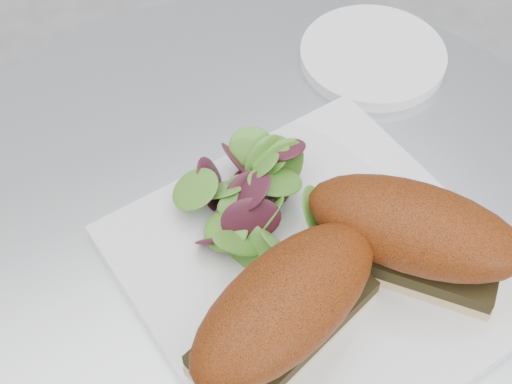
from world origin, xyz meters
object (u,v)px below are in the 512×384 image
sandwich_right (413,234)px  saucer (373,56)px  plate (317,270)px  sandwich_left (285,309)px

sandwich_right → saucer: 0.27m
plate → sandwich_left: size_ratio=1.51×
sandwich_left → sandwich_right: 0.12m
sandwich_left → sandwich_right: (0.12, 0.01, 0.00)m
sandwich_left → saucer: (0.25, 0.23, -0.05)m
saucer → sandwich_right: bearing=-120.6°
sandwich_right → saucer: sandwich_right is taller
sandwich_left → sandwich_right: same height
plate → saucer: size_ratio=1.85×
sandwich_left → sandwich_right: size_ratio=1.03×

